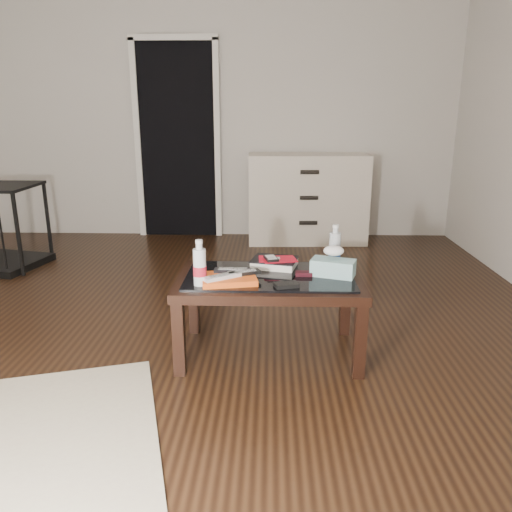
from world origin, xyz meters
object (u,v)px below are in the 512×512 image
(dresser, at_px, (307,198))
(water_bottle_right, at_px, (335,245))
(coffee_table, at_px, (269,286))
(tissue_box, at_px, (333,268))
(textbook, at_px, (274,263))
(water_bottle_left, at_px, (200,263))

(dresser, xyz_separation_m, water_bottle_right, (-0.00, -2.34, 0.13))
(coffee_table, relative_size, tissue_box, 4.35)
(coffee_table, distance_m, textbook, 0.18)
(water_bottle_right, relative_size, tissue_box, 1.03)
(textbook, bearing_deg, water_bottle_right, 20.53)
(water_bottle_left, distance_m, water_bottle_right, 0.81)
(textbook, distance_m, water_bottle_left, 0.51)
(textbook, height_order, tissue_box, tissue_box)
(coffee_table, bearing_deg, tissue_box, -0.02)
(textbook, bearing_deg, tissue_box, -12.80)
(tissue_box, bearing_deg, dresser, 108.08)
(dresser, height_order, textbook, dresser)
(textbook, height_order, water_bottle_right, water_bottle_right)
(water_bottle_left, relative_size, water_bottle_right, 1.00)
(dresser, xyz_separation_m, textbook, (-0.35, -2.39, 0.03))
(dresser, bearing_deg, water_bottle_right, -92.37)
(coffee_table, xyz_separation_m, textbook, (0.03, 0.15, 0.09))
(textbook, distance_m, tissue_box, 0.35)
(textbook, relative_size, tissue_box, 1.09)
(coffee_table, xyz_separation_m, water_bottle_right, (0.37, 0.20, 0.18))
(water_bottle_right, bearing_deg, dresser, 89.89)
(dresser, bearing_deg, tissue_box, -93.06)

